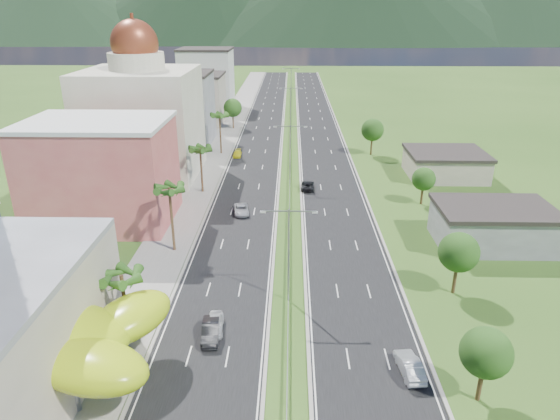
{
  "coord_description": "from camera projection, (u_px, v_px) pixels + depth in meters",
  "views": [
    {
      "loc": [
        0.16,
        -38.13,
        30.58
      ],
      "look_at": [
        -1.15,
        19.62,
        7.0
      ],
      "focal_mm": 32.0,
      "sensor_mm": 36.0,
      "label": 1
    }
  ],
  "objects": [
    {
      "name": "ground",
      "position": [
        287.0,
        358.0,
        46.85
      ],
      "size": [
        500.0,
        500.0,
        0.0
      ],
      "primitive_type": "plane",
      "color": "#2D5119",
      "rests_on": "ground"
    },
    {
      "name": "road_left",
      "position": [
        262.0,
        133.0,
        130.3
      ],
      "size": [
        11.0,
        260.0,
        0.04
      ],
      "primitive_type": "cube",
      "color": "black",
      "rests_on": "ground"
    },
    {
      "name": "road_right",
      "position": [
        319.0,
        133.0,
        129.99
      ],
      "size": [
        11.0,
        260.0,
        0.04
      ],
      "primitive_type": "cube",
      "color": "black",
      "rests_on": "ground"
    },
    {
      "name": "sidewalk_left",
      "position": [
        226.0,
        133.0,
        130.49
      ],
      "size": [
        7.0,
        260.0,
        0.12
      ],
      "primitive_type": "cube",
      "color": "gray",
      "rests_on": "ground"
    },
    {
      "name": "median_guardrail",
      "position": [
        290.0,
        149.0,
        113.25
      ],
      "size": [
        0.1,
        216.06,
        0.76
      ],
      "color": "gray",
      "rests_on": "ground"
    },
    {
      "name": "streetlight_median_b",
      "position": [
        289.0,
        246.0,
        53.56
      ],
      "size": [
        6.04,
        0.25,
        11.0
      ],
      "color": "gray",
      "rests_on": "ground"
    },
    {
      "name": "streetlight_median_c",
      "position": [
        290.0,
        148.0,
        90.58
      ],
      "size": [
        6.04,
        0.25,
        11.0
      ],
      "color": "gray",
      "rests_on": "ground"
    },
    {
      "name": "streetlight_median_d",
      "position": [
        291.0,
        104.0,
        132.23
      ],
      "size": [
        6.04,
        0.25,
        11.0
      ],
      "color": "gray",
      "rests_on": "ground"
    },
    {
      "name": "streetlight_median_e",
      "position": [
        291.0,
        80.0,
        173.88
      ],
      "size": [
        6.04,
        0.25,
        11.0
      ],
      "color": "gray",
      "rests_on": "ground"
    },
    {
      "name": "lime_canopy",
      "position": [
        49.0,
        337.0,
        41.68
      ],
      "size": [
        18.0,
        15.0,
        7.4
      ],
      "color": "#B0D014",
      "rests_on": "ground"
    },
    {
      "name": "pink_shophouse",
      "position": [
        102.0,
        174.0,
        74.22
      ],
      "size": [
        20.0,
        15.0,
        15.0
      ],
      "primitive_type": "cube",
      "color": "#BF4F4E",
      "rests_on": "ground"
    },
    {
      "name": "domed_building",
      "position": [
        142.0,
        117.0,
        94.05
      ],
      "size": [
        20.0,
        20.0,
        28.7
      ],
      "color": "beige",
      "rests_on": "ground"
    },
    {
      "name": "midrise_grey",
      "position": [
        177.0,
        109.0,
        118.44
      ],
      "size": [
        16.0,
        15.0,
        16.0
      ],
      "primitive_type": "cube",
      "color": "slate",
      "rests_on": "ground"
    },
    {
      "name": "midrise_beige",
      "position": [
        194.0,
        100.0,
        139.37
      ],
      "size": [
        16.0,
        15.0,
        13.0
      ],
      "primitive_type": "cube",
      "color": "#A69989",
      "rests_on": "ground"
    },
    {
      "name": "midrise_white",
      "position": [
        207.0,
        79.0,
        159.72
      ],
      "size": [
        16.0,
        15.0,
        18.0
      ],
      "primitive_type": "cube",
      "color": "silver",
      "rests_on": "ground"
    },
    {
      "name": "shed_near",
      "position": [
        493.0,
        227.0,
        68.46
      ],
      "size": [
        15.0,
        10.0,
        5.0
      ],
      "primitive_type": "cube",
      "color": "slate",
      "rests_on": "ground"
    },
    {
      "name": "shed_far",
      "position": [
        445.0,
        165.0,
        96.3
      ],
      "size": [
        14.0,
        12.0,
        4.4
      ],
      "primitive_type": "cube",
      "color": "#A69989",
      "rests_on": "ground"
    },
    {
      "name": "palm_tree_b",
      "position": [
        122.0,
        280.0,
        46.36
      ],
      "size": [
        3.6,
        3.6,
        8.1
      ],
      "color": "#47301C",
      "rests_on": "ground"
    },
    {
      "name": "palm_tree_c",
      "position": [
        169.0,
        191.0,
        64.33
      ],
      "size": [
        3.6,
        3.6,
        9.6
      ],
      "color": "#47301C",
      "rests_on": "ground"
    },
    {
      "name": "palm_tree_d",
      "position": [
        200.0,
        151.0,
        85.98
      ],
      "size": [
        3.6,
        3.6,
        8.6
      ],
      "color": "#47301C",
      "rests_on": "ground"
    },
    {
      "name": "palm_tree_e",
      "position": [
        220.0,
        117.0,
        108.83
      ],
      "size": [
        3.6,
        3.6,
        9.4
      ],
      "color": "#47301C",
      "rests_on": "ground"
    },
    {
      "name": "leafy_tree_lfar",
      "position": [
        233.0,
        108.0,
        133.0
      ],
      "size": [
        4.9,
        4.9,
        8.05
      ],
      "color": "#47301C",
      "rests_on": "ground"
    },
    {
      "name": "leafy_tree_ra",
      "position": [
        486.0,
        353.0,
        40.08
      ],
      "size": [
        4.2,
        4.2,
        6.9
      ],
      "color": "#47301C",
      "rests_on": "ground"
    },
    {
      "name": "leafy_tree_rb",
      "position": [
        459.0,
        252.0,
        55.6
      ],
      "size": [
        4.55,
        4.55,
        7.47
      ],
      "color": "#47301C",
      "rests_on": "ground"
    },
    {
      "name": "leafy_tree_rc",
      "position": [
        424.0,
        179.0,
        81.76
      ],
      "size": [
        3.85,
        3.85,
        6.33
      ],
      "color": "#47301C",
      "rests_on": "ground"
    },
    {
      "name": "leafy_tree_rd",
      "position": [
        373.0,
        130.0,
        109.16
      ],
      "size": [
        4.9,
        4.9,
        8.05
      ],
      "color": "#47301C",
      "rests_on": "ground"
    },
    {
      "name": "mountain_ridge",
      "position": [
        356.0,
        42.0,
        462.11
      ],
      "size": [
        860.0,
        140.0,
        90.0
      ],
      "primitive_type": null,
      "color": "black",
      "rests_on": "ground"
    },
    {
      "name": "car_white_near_left",
      "position": [
        215.0,
        324.0,
        50.56
      ],
      "size": [
        1.97,
        4.25,
        1.41
      ],
      "primitive_type": "imported",
      "rotation": [
        0.0,
        0.0,
        0.08
      ],
      "color": "silver",
      "rests_on": "road_left"
    },
    {
      "name": "car_dark_left",
      "position": [
        211.0,
        331.0,
        49.38
      ],
      "size": [
        2.07,
        4.87,
        1.56
      ],
      "primitive_type": "imported",
      "rotation": [
        0.0,
        0.0,
        0.09
      ],
      "color": "black",
      "rests_on": "road_left"
    },
    {
      "name": "car_silver_mid_left",
      "position": [
        241.0,
        210.0,
        79.2
      ],
      "size": [
        2.95,
        5.1,
        1.34
      ],
      "primitive_type": "imported",
      "rotation": [
        0.0,
        0.0,
        0.16
      ],
      "color": "#A4A5AB",
      "rests_on": "road_left"
    },
    {
      "name": "car_yellow_far_left",
      "position": [
        237.0,
        154.0,
        109.54
      ],
      "size": [
        1.86,
        4.29,
        1.23
      ],
      "primitive_type": "imported",
      "rotation": [
        0.0,
        0.0,
        0.03
      ],
      "color": "yellow",
      "rests_on": "road_left"
    },
    {
      "name": "car_silver_right",
      "position": [
        410.0,
        366.0,
        44.57
      ],
      "size": [
        2.13,
        4.87,
        1.56
      ],
      "primitive_type": "imported",
      "rotation": [
        0.0,
        0.0,
        3.25
      ],
      "color": "#B9BDC1",
      "rests_on": "road_right"
    },
    {
      "name": "car_dark_far_right",
      "position": [
        308.0,
        185.0,
        89.85
      ],
      "size": [
        2.52,
        5.04,
        1.37
      ],
      "primitive_type": "imported",
      "rotation": [
        0.0,
        0.0,
        3.09
      ],
      "color": "black",
      "rests_on": "road_right"
    }
  ]
}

